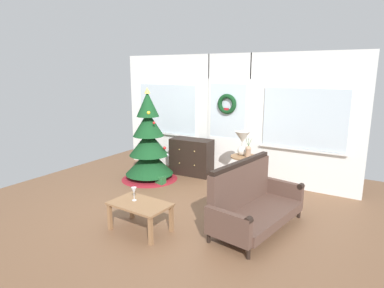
{
  "coord_description": "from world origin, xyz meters",
  "views": [
    {
      "loc": [
        2.89,
        -4.11,
        2.22
      ],
      "look_at": [
        0.05,
        0.55,
        1.0
      ],
      "focal_mm": 30.93,
      "sensor_mm": 36.0,
      "label": 1
    }
  ],
  "objects_px": {
    "settee_sofa": "(251,202)",
    "side_table": "(244,167)",
    "christmas_tree": "(149,148)",
    "gift_box": "(161,180)",
    "table_lamp": "(242,140)",
    "dresser_cabinet": "(192,157)",
    "coffee_table": "(140,207)",
    "flower_vase": "(248,151)",
    "wine_glass": "(134,191)"
  },
  "relations": [
    {
      "from": "dresser_cabinet",
      "to": "flower_vase",
      "type": "xyz_separation_m",
      "value": [
        1.51,
        -0.57,
        0.44
      ]
    },
    {
      "from": "dresser_cabinet",
      "to": "wine_glass",
      "type": "distance_m",
      "value": 2.63
    },
    {
      "from": "flower_vase",
      "to": "wine_glass",
      "type": "xyz_separation_m",
      "value": [
        -0.91,
        -1.99,
        -0.28
      ]
    },
    {
      "from": "flower_vase",
      "to": "table_lamp",
      "type": "bearing_deg",
      "value": 147.99
    },
    {
      "from": "christmas_tree",
      "to": "dresser_cabinet",
      "type": "bearing_deg",
      "value": 51.65
    },
    {
      "from": "wine_glass",
      "to": "gift_box",
      "type": "bearing_deg",
      "value": 115.27
    },
    {
      "from": "flower_vase",
      "to": "coffee_table",
      "type": "xyz_separation_m",
      "value": [
        -0.77,
        -2.03,
        -0.48
      ]
    },
    {
      "from": "christmas_tree",
      "to": "dresser_cabinet",
      "type": "height_order",
      "value": "christmas_tree"
    },
    {
      "from": "table_lamp",
      "to": "flower_vase",
      "type": "xyz_separation_m",
      "value": [
        0.16,
        -0.1,
        -0.17
      ]
    },
    {
      "from": "flower_vase",
      "to": "gift_box",
      "type": "height_order",
      "value": "flower_vase"
    },
    {
      "from": "table_lamp",
      "to": "wine_glass",
      "type": "height_order",
      "value": "table_lamp"
    },
    {
      "from": "christmas_tree",
      "to": "dresser_cabinet",
      "type": "distance_m",
      "value": 0.97
    },
    {
      "from": "christmas_tree",
      "to": "flower_vase",
      "type": "relative_size",
      "value": 5.4
    },
    {
      "from": "table_lamp",
      "to": "flower_vase",
      "type": "bearing_deg",
      "value": -32.01
    },
    {
      "from": "table_lamp",
      "to": "wine_glass",
      "type": "xyz_separation_m",
      "value": [
        -0.75,
        -2.09,
        -0.45
      ]
    },
    {
      "from": "side_table",
      "to": "table_lamp",
      "type": "distance_m",
      "value": 0.5
    },
    {
      "from": "coffee_table",
      "to": "wine_glass",
      "type": "relative_size",
      "value": 4.42
    },
    {
      "from": "dresser_cabinet",
      "to": "settee_sofa",
      "type": "distance_m",
      "value": 2.63
    },
    {
      "from": "dresser_cabinet",
      "to": "gift_box",
      "type": "distance_m",
      "value": 0.95
    },
    {
      "from": "dresser_cabinet",
      "to": "wine_glass",
      "type": "height_order",
      "value": "dresser_cabinet"
    },
    {
      "from": "side_table",
      "to": "coffee_table",
      "type": "xyz_separation_m",
      "value": [
        -0.67,
        -2.09,
        -0.16
      ]
    },
    {
      "from": "settee_sofa",
      "to": "side_table",
      "type": "height_order",
      "value": "settee_sofa"
    },
    {
      "from": "dresser_cabinet",
      "to": "flower_vase",
      "type": "relative_size",
      "value": 2.64
    },
    {
      "from": "christmas_tree",
      "to": "settee_sofa",
      "type": "distance_m",
      "value": 2.79
    },
    {
      "from": "dresser_cabinet",
      "to": "settee_sofa",
      "type": "height_order",
      "value": "settee_sofa"
    },
    {
      "from": "dresser_cabinet",
      "to": "side_table",
      "type": "relative_size",
      "value": 1.3
    },
    {
      "from": "coffee_table",
      "to": "wine_glass",
      "type": "bearing_deg",
      "value": 165.21
    },
    {
      "from": "settee_sofa",
      "to": "side_table",
      "type": "relative_size",
      "value": 2.39
    },
    {
      "from": "settee_sofa",
      "to": "table_lamp",
      "type": "relative_size",
      "value": 3.87
    },
    {
      "from": "christmas_tree",
      "to": "gift_box",
      "type": "distance_m",
      "value": 0.72
    },
    {
      "from": "gift_box",
      "to": "flower_vase",
      "type": "bearing_deg",
      "value": 10.63
    },
    {
      "from": "dresser_cabinet",
      "to": "table_lamp",
      "type": "bearing_deg",
      "value": -18.99
    },
    {
      "from": "table_lamp",
      "to": "coffee_table",
      "type": "distance_m",
      "value": 2.31
    },
    {
      "from": "christmas_tree",
      "to": "gift_box",
      "type": "relative_size",
      "value": 11.31
    },
    {
      "from": "settee_sofa",
      "to": "wine_glass",
      "type": "bearing_deg",
      "value": -148.28
    },
    {
      "from": "side_table",
      "to": "flower_vase",
      "type": "height_order",
      "value": "flower_vase"
    },
    {
      "from": "coffee_table",
      "to": "table_lamp",
      "type": "bearing_deg",
      "value": 73.88
    },
    {
      "from": "side_table",
      "to": "gift_box",
      "type": "xyz_separation_m",
      "value": [
        -1.6,
        -0.38,
        -0.42
      ]
    },
    {
      "from": "gift_box",
      "to": "dresser_cabinet",
      "type": "bearing_deg",
      "value": 78.32
    },
    {
      "from": "side_table",
      "to": "table_lamp",
      "type": "height_order",
      "value": "table_lamp"
    },
    {
      "from": "christmas_tree",
      "to": "wine_glass",
      "type": "height_order",
      "value": "christmas_tree"
    },
    {
      "from": "dresser_cabinet",
      "to": "settee_sofa",
      "type": "xyz_separation_m",
      "value": [
        2.03,
        -1.68,
        -0.01
      ]
    },
    {
      "from": "gift_box",
      "to": "table_lamp",
      "type": "bearing_deg",
      "value": 15.23
    },
    {
      "from": "settee_sofa",
      "to": "flower_vase",
      "type": "relative_size",
      "value": 4.87
    },
    {
      "from": "dresser_cabinet",
      "to": "side_table",
      "type": "height_order",
      "value": "dresser_cabinet"
    },
    {
      "from": "side_table",
      "to": "flower_vase",
      "type": "xyz_separation_m",
      "value": [
        0.1,
        -0.06,
        0.32
      ]
    },
    {
      "from": "settee_sofa",
      "to": "table_lamp",
      "type": "distance_m",
      "value": 1.52
    },
    {
      "from": "gift_box",
      "to": "settee_sofa",
      "type": "bearing_deg",
      "value": -19.75
    },
    {
      "from": "flower_vase",
      "to": "gift_box",
      "type": "distance_m",
      "value": 1.88
    },
    {
      "from": "coffee_table",
      "to": "dresser_cabinet",
      "type": "bearing_deg",
      "value": 105.91
    }
  ]
}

